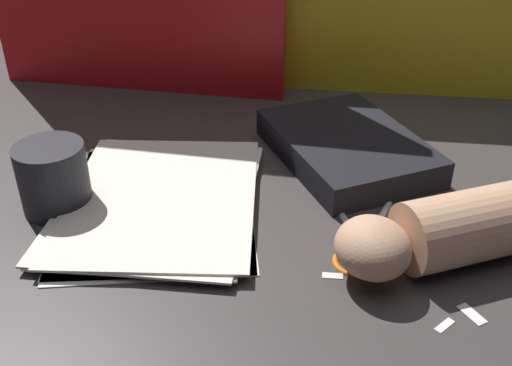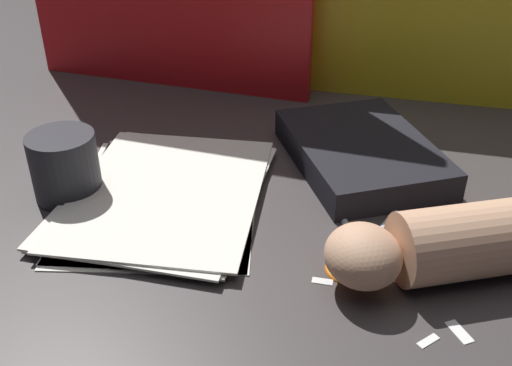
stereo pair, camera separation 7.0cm
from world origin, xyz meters
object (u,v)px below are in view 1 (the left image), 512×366
paper_stack (159,200)px  scissors (365,248)px  mug (54,178)px  hand_forearm (477,225)px  book_closed (347,147)px

paper_stack → scissors: bearing=-19.8°
scissors → mug: 0.39m
hand_forearm → mug: bearing=170.3°
paper_stack → hand_forearm: size_ratio=0.98×
scissors → paper_stack: bearing=160.2°
paper_stack → hand_forearm: (0.37, -0.09, 0.03)m
book_closed → hand_forearm: (0.12, -0.22, 0.02)m
scissors → mug: size_ratio=1.85×
paper_stack → scissors: (0.25, -0.09, -0.00)m
paper_stack → mug: size_ratio=3.71×
book_closed → hand_forearm: size_ratio=0.90×
paper_stack → mug: bearing=-176.4°
book_closed → mug: mug is taller
book_closed → mug: 0.40m
book_closed → scissors: size_ratio=1.85×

